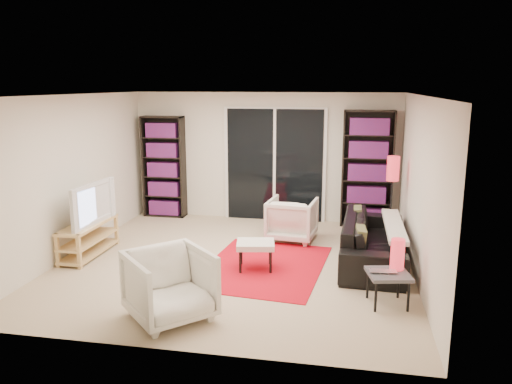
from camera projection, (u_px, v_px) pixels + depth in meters
floor at (235, 263)px, 7.27m from camera, size 5.00×5.00×0.00m
wall_back at (265, 157)px, 9.41m from camera, size 5.00×0.02×2.40m
wall_front at (173, 233)px, 4.61m from camera, size 5.00×0.02×2.40m
wall_left at (72, 176)px, 7.46m from camera, size 0.02×5.00×2.40m
wall_right at (420, 189)px, 6.56m from camera, size 0.02×5.00×2.40m
ceiling at (234, 95)px, 6.76m from camera, size 5.00×5.00×0.02m
sliding_door at (275, 165)px, 9.37m from camera, size 1.92×0.08×2.16m
bookshelf_left at (164, 167)px, 9.65m from camera, size 0.80×0.30×1.95m
bookshelf_right at (367, 169)px, 8.94m from camera, size 0.90×0.30×2.10m
tv_stand at (89, 238)px, 7.54m from camera, size 0.39×1.23×0.50m
tv at (87, 203)px, 7.42m from camera, size 0.23×1.09×0.62m
rug at (264, 266)px, 7.10m from camera, size 1.83×2.34×0.01m
sofa at (374, 240)px, 7.25m from camera, size 0.98×2.28×0.65m
armchair_back at (292, 219)px, 8.26m from camera, size 0.84×0.86×0.71m
armchair_front at (170, 286)px, 5.46m from camera, size 1.19×1.19×0.78m
ottoman at (256, 246)px, 6.94m from camera, size 0.59×0.51×0.40m
side_table at (388, 276)px, 5.81m from camera, size 0.56×0.56×0.40m
laptop at (383, 273)px, 5.76m from camera, size 0.34×0.23×0.03m
table_lamp at (397, 254)px, 5.88m from camera, size 0.16×0.16×0.37m
floor_lamp at (393, 177)px, 7.86m from camera, size 0.22×0.22×1.44m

